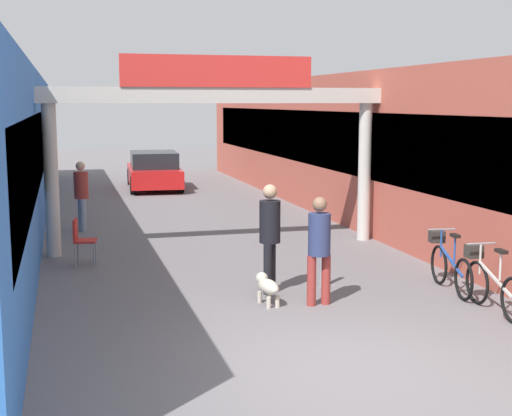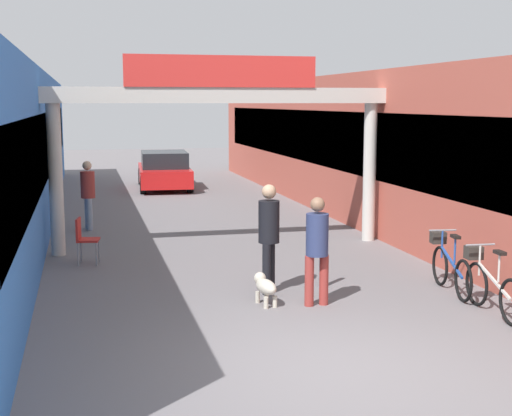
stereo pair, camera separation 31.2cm
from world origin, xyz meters
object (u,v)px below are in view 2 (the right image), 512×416
at_px(pedestrian_with_dog, 317,244).
at_px(bicycle_silver_nearest, 490,284).
at_px(pedestrian_carrying_crate, 88,191).
at_px(cafe_chair_red_nearer, 84,236).
at_px(bollard_post_metal, 322,259).
at_px(pedestrian_companion, 269,231).
at_px(parked_car_red, 164,171).
at_px(dog_on_leash, 265,286).
at_px(bicycle_blue_second, 449,265).

xyz_separation_m(pedestrian_with_dog, bicycle_silver_nearest, (2.33, -0.99, -0.51)).
xyz_separation_m(pedestrian_carrying_crate, cafe_chair_red_nearer, (-0.12, -3.82, -0.41)).
relative_size(pedestrian_carrying_crate, bollard_post_metal, 1.74).
xyz_separation_m(pedestrian_companion, parked_car_red, (-0.06, 14.50, -0.37)).
bearing_deg(cafe_chair_red_nearer, pedestrian_companion, -43.87).
height_order(pedestrian_carrying_crate, parked_car_red, pedestrian_carrying_crate).
relative_size(dog_on_leash, cafe_chair_red_nearer, 0.72).
distance_m(bicycle_silver_nearest, parked_car_red, 16.65).
xyz_separation_m(pedestrian_companion, cafe_chair_red_nearer, (-2.90, 2.79, -0.48)).
distance_m(cafe_chair_red_nearer, parked_car_red, 12.05).
bearing_deg(parked_car_red, pedestrian_companion, -89.75).
xyz_separation_m(pedestrian_carrying_crate, dog_on_leash, (2.55, -7.28, -0.67)).
distance_m(pedestrian_with_dog, bollard_post_metal, 1.17).
xyz_separation_m(dog_on_leash, bicycle_silver_nearest, (3.08, -1.22, 0.15)).
bearing_deg(bollard_post_metal, parked_car_red, 93.97).
height_order(pedestrian_with_dog, bicycle_blue_second, pedestrian_with_dog).
distance_m(dog_on_leash, parked_car_red, 15.17).
bearing_deg(bollard_post_metal, dog_on_leash, -147.22).
relative_size(bicycle_silver_nearest, bollard_post_metal, 1.76).
xyz_separation_m(bollard_post_metal, cafe_chair_red_nearer, (-3.84, 2.70, 0.05)).
relative_size(pedestrian_with_dog, bicycle_blue_second, 0.99).
distance_m(pedestrian_with_dog, bicycle_blue_second, 2.42).
height_order(pedestrian_carrying_crate, bicycle_silver_nearest, pedestrian_carrying_crate).
height_order(pedestrian_with_dog, pedestrian_companion, pedestrian_companion).
bearing_deg(bicycle_blue_second, dog_on_leash, -179.60).
bearing_deg(dog_on_leash, cafe_chair_red_nearer, 127.66).
bearing_deg(pedestrian_carrying_crate, bicycle_silver_nearest, -56.49).
relative_size(pedestrian_with_dog, dog_on_leash, 2.58).
height_order(pedestrian_companion, bicycle_blue_second, pedestrian_companion).
relative_size(bollard_post_metal, cafe_chair_red_nearer, 1.08).
bearing_deg(bicycle_silver_nearest, pedestrian_companion, 146.44).
xyz_separation_m(pedestrian_with_dog, parked_car_red, (-0.58, 15.40, -0.31)).
distance_m(bollard_post_metal, parked_car_red, 14.45).
relative_size(pedestrian_carrying_crate, bicycle_blue_second, 0.99).
bearing_deg(bollard_post_metal, bicycle_silver_nearest, -45.97).
distance_m(pedestrian_companion, bicycle_blue_second, 2.99).
relative_size(pedestrian_with_dog, pedestrian_carrying_crate, 1.00).
height_order(bicycle_blue_second, parked_car_red, parked_car_red).
relative_size(dog_on_leash, bicycle_blue_second, 0.38).
xyz_separation_m(pedestrian_with_dog, cafe_chair_red_nearer, (-3.42, 3.69, -0.41)).
xyz_separation_m(pedestrian_companion, dog_on_leash, (-0.24, -0.67, -0.74)).
relative_size(pedestrian_carrying_crate, parked_car_red, 0.41).
relative_size(pedestrian_with_dog, cafe_chair_red_nearer, 1.87).
height_order(bicycle_blue_second, bollard_post_metal, bicycle_blue_second).
bearing_deg(bollard_post_metal, pedestrian_carrying_crate, 119.68).
bearing_deg(bicycle_blue_second, parked_car_red, 100.94).
height_order(pedestrian_companion, dog_on_leash, pedestrian_companion).
distance_m(dog_on_leash, bicycle_blue_second, 3.10).
height_order(dog_on_leash, bicycle_silver_nearest, bicycle_silver_nearest).
height_order(pedestrian_companion, bicycle_silver_nearest, pedestrian_companion).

